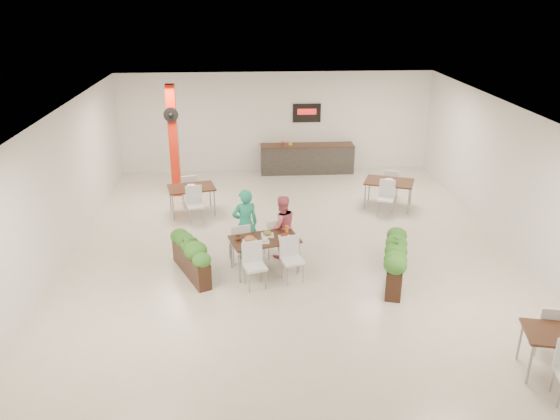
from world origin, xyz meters
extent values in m
plane|color=beige|center=(0.00, 0.00, 0.00)|extent=(12.00, 12.00, 0.00)
cube|color=white|center=(0.00, 6.00, 1.60)|extent=(10.00, 0.10, 3.20)
cube|color=white|center=(0.00, -6.00, 1.60)|extent=(10.00, 0.10, 3.20)
cube|color=white|center=(-5.00, 0.00, 1.60)|extent=(0.10, 12.00, 3.20)
cube|color=white|center=(5.00, 0.00, 1.60)|extent=(0.10, 12.00, 3.20)
cube|color=white|center=(0.00, 0.00, 3.20)|extent=(10.00, 12.00, 0.04)
cube|color=red|center=(-3.00, 3.80, 1.60)|extent=(0.25, 0.25, 3.20)
cylinder|color=black|center=(-3.00, 3.62, 2.40)|extent=(0.40, 0.06, 0.40)
sphere|color=black|center=(-3.00, 3.58, 2.40)|extent=(0.12, 0.12, 0.12)
cube|color=#282624|center=(1.00, 5.65, 0.45)|extent=(3.00, 0.60, 0.90)
cube|color=black|center=(1.00, 5.65, 0.92)|extent=(3.00, 0.62, 0.04)
cube|color=black|center=(1.00, 5.96, 1.90)|extent=(0.90, 0.04, 0.60)
cube|color=red|center=(1.00, 5.93, 1.95)|extent=(0.60, 0.02, 0.18)
imported|color=#A52B1B|center=(0.20, 5.65, 1.04)|extent=(0.09, 0.09, 0.19)
imported|color=yellow|center=(0.45, 5.65, 1.02)|extent=(0.13, 0.13, 0.17)
cube|color=black|center=(-0.63, -0.98, 0.73)|extent=(1.56, 1.15, 0.04)
cylinder|color=gray|center=(-1.16, -1.48, 0.35)|extent=(0.04, 0.04, 0.71)
cylinder|color=gray|center=(0.08, -1.14, 0.35)|extent=(0.04, 0.04, 0.71)
cylinder|color=gray|center=(-1.34, -0.83, 0.35)|extent=(0.04, 0.04, 0.71)
cylinder|color=gray|center=(-0.11, -0.48, 0.35)|extent=(0.04, 0.04, 0.71)
cube|color=white|center=(-1.18, -0.51, 0.45)|extent=(0.52, 0.52, 0.05)
cube|color=white|center=(-1.13, -0.70, 0.70)|extent=(0.42, 0.15, 0.45)
cylinder|color=gray|center=(-1.06, -0.30, 0.21)|extent=(0.02, 0.02, 0.43)
cylinder|color=gray|center=(-1.39, -0.39, 0.21)|extent=(0.02, 0.02, 0.43)
cylinder|color=gray|center=(-0.97, -0.63, 0.21)|extent=(0.02, 0.02, 0.43)
cylinder|color=gray|center=(-1.30, -0.72, 0.21)|extent=(0.02, 0.02, 0.43)
cube|color=white|center=(-0.41, -0.30, 0.45)|extent=(0.52, 0.52, 0.05)
cube|color=white|center=(-0.36, -0.48, 0.70)|extent=(0.42, 0.15, 0.45)
cylinder|color=gray|center=(-0.29, -0.09, 0.21)|extent=(0.02, 0.02, 0.43)
cylinder|color=gray|center=(-0.62, -0.18, 0.21)|extent=(0.02, 0.02, 0.43)
cylinder|color=gray|center=(-0.20, -0.41, 0.21)|extent=(0.02, 0.02, 0.43)
cylinder|color=gray|center=(-0.53, -0.51, 0.21)|extent=(0.02, 0.02, 0.43)
cube|color=white|center=(-0.85, -1.67, 0.45)|extent=(0.52, 0.52, 0.05)
cube|color=white|center=(-0.91, -1.48, 0.70)|extent=(0.42, 0.15, 0.45)
cylinder|color=gray|center=(-0.97, -1.88, 0.21)|extent=(0.02, 0.02, 0.43)
cylinder|color=gray|center=(-0.64, -1.79, 0.21)|extent=(0.02, 0.02, 0.43)
cylinder|color=gray|center=(-1.06, -1.55, 0.21)|extent=(0.02, 0.02, 0.43)
cylinder|color=gray|center=(-0.74, -1.46, 0.21)|extent=(0.02, 0.02, 0.43)
cube|color=white|center=(-0.08, -1.45, 0.45)|extent=(0.52, 0.52, 0.05)
cube|color=white|center=(-0.14, -1.27, 0.70)|extent=(0.42, 0.15, 0.45)
cylinder|color=gray|center=(-0.20, -1.66, 0.21)|extent=(0.02, 0.02, 0.43)
cylinder|color=gray|center=(0.13, -1.57, 0.21)|extent=(0.02, 0.02, 0.43)
cylinder|color=gray|center=(-0.29, -1.33, 0.21)|extent=(0.02, 0.02, 0.43)
cylinder|color=gray|center=(0.03, -1.24, 0.21)|extent=(0.02, 0.02, 0.43)
cube|color=white|center=(-0.94, -1.17, 0.76)|extent=(0.37, 0.37, 0.01)
ellipsoid|color=#A34A28|center=(-0.94, -1.17, 0.83)|extent=(0.22, 0.22, 0.13)
cube|color=white|center=(-0.57, -0.84, 0.76)|extent=(0.32, 0.32, 0.01)
ellipsoid|color=#C57622|center=(-0.57, -0.84, 0.82)|extent=(0.18, 0.18, 0.11)
cube|color=white|center=(-0.21, -0.99, 0.76)|extent=(0.32, 0.32, 0.01)
ellipsoid|color=#47140E|center=(-0.21, -0.99, 0.81)|extent=(0.16, 0.16, 0.10)
cube|color=white|center=(-0.63, -1.17, 0.76)|extent=(0.22, 0.22, 0.01)
ellipsoid|color=white|center=(-0.63, -1.17, 0.80)|extent=(0.12, 0.12, 0.07)
cylinder|color=orange|center=(-0.14, -0.69, 0.82)|extent=(0.07, 0.07, 0.15)
imported|color=brown|center=(-1.19, -1.03, 0.80)|extent=(0.12, 0.12, 0.10)
imported|color=#25A380|center=(-1.03, -0.33, 0.81)|extent=(0.67, 0.53, 1.61)
imported|color=#E9677E|center=(-0.23, -0.33, 0.72)|extent=(0.82, 0.72, 1.44)
cube|color=black|center=(-2.18, -1.05, 0.27)|extent=(0.94, 1.61, 0.55)
ellipsoid|color=#1A5D1D|center=(-1.90, -1.66, 0.67)|extent=(0.40, 0.40, 0.32)
ellipsoid|color=#1A5D1D|center=(-2.04, -1.36, 0.67)|extent=(0.40, 0.40, 0.32)
ellipsoid|color=#1A5D1D|center=(-2.18, -1.05, 0.67)|extent=(0.40, 0.40, 0.32)
ellipsoid|color=#1A5D1D|center=(-2.32, -0.74, 0.67)|extent=(0.40, 0.40, 0.32)
ellipsoid|color=#1A5D1D|center=(-2.46, -0.44, 0.67)|extent=(0.40, 0.40, 0.32)
imported|color=#1A5D1D|center=(-2.18, -1.05, 0.73)|extent=(0.32, 0.28, 0.36)
cube|color=black|center=(2.01, -1.57, 0.30)|extent=(0.79, 1.82, 0.60)
ellipsoid|color=#1A5D1D|center=(1.80, -2.30, 0.72)|extent=(0.40, 0.40, 0.32)
ellipsoid|color=#1A5D1D|center=(1.90, -1.93, 0.72)|extent=(0.40, 0.40, 0.32)
ellipsoid|color=#1A5D1D|center=(2.01, -1.57, 0.72)|extent=(0.40, 0.40, 0.32)
ellipsoid|color=#1A5D1D|center=(2.11, -1.21, 0.72)|extent=(0.40, 0.40, 0.32)
ellipsoid|color=#1A5D1D|center=(2.21, -0.85, 0.72)|extent=(0.40, 0.40, 0.32)
imported|color=#1A5D1D|center=(2.01, -1.57, 0.80)|extent=(0.22, 0.22, 0.39)
cube|color=black|center=(-2.44, 2.34, 0.73)|extent=(1.35, 1.05, 0.04)
cylinder|color=gray|center=(-2.89, 1.89, 0.35)|extent=(0.04, 0.04, 0.71)
cylinder|color=gray|center=(-1.83, 2.13, 0.35)|extent=(0.04, 0.04, 0.71)
cylinder|color=gray|center=(-3.04, 2.55, 0.35)|extent=(0.04, 0.04, 0.71)
cylinder|color=gray|center=(-1.99, 2.79, 0.35)|extent=(0.04, 0.04, 0.71)
cube|color=white|center=(-2.57, 2.93, 0.45)|extent=(0.50, 0.50, 0.05)
cube|color=white|center=(-2.53, 2.74, 0.70)|extent=(0.42, 0.13, 0.45)
cylinder|color=gray|center=(-2.44, 3.13, 0.21)|extent=(0.02, 0.02, 0.43)
cylinder|color=gray|center=(-2.78, 3.05, 0.21)|extent=(0.02, 0.02, 0.43)
cylinder|color=gray|center=(-2.37, 2.80, 0.21)|extent=(0.02, 0.02, 0.43)
cylinder|color=gray|center=(-2.70, 2.72, 0.21)|extent=(0.02, 0.02, 0.43)
cube|color=white|center=(-2.30, 1.76, 0.45)|extent=(0.50, 0.50, 0.05)
cube|color=white|center=(-2.34, 1.94, 0.70)|extent=(0.42, 0.13, 0.45)
cylinder|color=gray|center=(-2.43, 1.55, 0.21)|extent=(0.02, 0.02, 0.43)
cylinder|color=gray|center=(-2.10, 1.63, 0.21)|extent=(0.02, 0.02, 0.43)
cylinder|color=gray|center=(-2.51, 1.88, 0.21)|extent=(0.02, 0.02, 0.43)
cylinder|color=gray|center=(-2.17, 1.96, 0.21)|extent=(0.02, 0.02, 0.43)
imported|color=white|center=(-2.44, 2.34, 0.78)|extent=(0.22, 0.22, 0.05)
cube|color=black|center=(2.89, 2.47, 0.73)|extent=(1.50, 1.26, 0.04)
cylinder|color=gray|center=(2.21, 2.34, 0.35)|extent=(0.04, 0.04, 0.71)
cylinder|color=gray|center=(3.29, 1.92, 0.35)|extent=(0.04, 0.04, 0.71)
cylinder|color=gray|center=(2.48, 3.02, 0.35)|extent=(0.04, 0.04, 0.71)
cylinder|color=gray|center=(3.56, 2.60, 0.35)|extent=(0.04, 0.04, 0.71)
cube|color=white|center=(3.10, 3.03, 0.45)|extent=(0.54, 0.54, 0.05)
cube|color=white|center=(3.03, 2.86, 0.70)|extent=(0.41, 0.19, 0.45)
cylinder|color=gray|center=(3.32, 3.13, 0.21)|extent=(0.02, 0.02, 0.43)
cylinder|color=gray|center=(3.01, 3.25, 0.21)|extent=(0.02, 0.02, 0.43)
cylinder|color=gray|center=(3.20, 2.81, 0.21)|extent=(0.02, 0.02, 0.43)
cylinder|color=gray|center=(2.88, 2.94, 0.21)|extent=(0.02, 0.02, 0.43)
cube|color=white|center=(2.67, 1.91, 0.45)|extent=(0.54, 0.54, 0.05)
cube|color=white|center=(2.74, 2.09, 0.70)|extent=(0.41, 0.19, 0.45)
cylinder|color=gray|center=(2.45, 1.82, 0.21)|extent=(0.02, 0.02, 0.43)
cylinder|color=gray|center=(2.77, 1.69, 0.21)|extent=(0.02, 0.02, 0.43)
cylinder|color=gray|center=(2.57, 2.13, 0.21)|extent=(0.02, 0.02, 0.43)
cylinder|color=gray|center=(2.89, 2.01, 0.21)|extent=(0.02, 0.02, 0.43)
imported|color=white|center=(2.89, 2.47, 0.78)|extent=(0.22, 0.22, 0.05)
cylinder|color=gray|center=(3.20, -4.85, 0.35)|extent=(0.04, 0.04, 0.71)
cylinder|color=gray|center=(3.33, -4.27, 0.35)|extent=(0.04, 0.04, 0.71)
cube|color=white|center=(3.86, -4.08, 0.45)|extent=(0.50, 0.50, 0.05)
cube|color=white|center=(3.82, -4.26, 0.70)|extent=(0.42, 0.13, 0.45)
cylinder|color=gray|center=(4.07, -3.95, 0.21)|extent=(0.02, 0.02, 0.43)
cylinder|color=gray|center=(3.74, -3.88, 0.21)|extent=(0.02, 0.02, 0.43)
cylinder|color=gray|center=(3.99, -4.28, 0.21)|extent=(0.02, 0.02, 0.43)
cylinder|color=gray|center=(3.66, -4.21, 0.21)|extent=(0.02, 0.02, 0.43)
cylinder|color=gray|center=(3.40, -5.38, 0.21)|extent=(0.02, 0.02, 0.43)
cylinder|color=gray|center=(3.47, -5.05, 0.21)|extent=(0.02, 0.02, 0.43)
camera|label=1|loc=(-0.98, -11.30, 5.57)|focal=35.00mm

